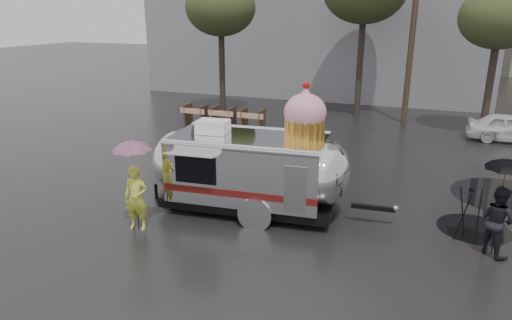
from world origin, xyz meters
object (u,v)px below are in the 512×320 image
at_px(person_right, 497,221).
at_px(tripod, 468,210).
at_px(person_left, 136,198).
at_px(airstream_trailer, 252,166).

bearing_deg(person_right, tripod, 3.95).
distance_m(person_left, tripod, 8.14).
relative_size(person_right, tripod, 1.20).
distance_m(person_left, person_right, 8.55).
height_order(airstream_trailer, person_right, airstream_trailer).
height_order(airstream_trailer, person_left, airstream_trailer).
bearing_deg(tripod, airstream_trailer, -175.14).
xyz_separation_m(airstream_trailer, person_left, (-2.32, -2.10, -0.47)).
distance_m(airstream_trailer, tripod, 5.51).
bearing_deg(tripod, person_left, -160.91).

